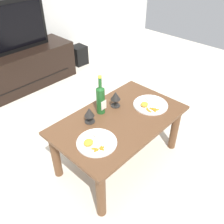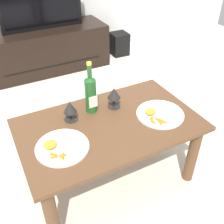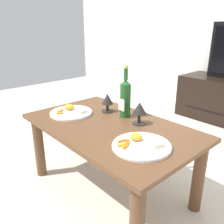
# 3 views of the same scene
# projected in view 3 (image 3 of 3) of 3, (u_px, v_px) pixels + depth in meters

# --- Properties ---
(ground_plane) EXTENTS (6.40, 6.40, 0.00)m
(ground_plane) POSITION_uv_depth(u_px,v_px,m) (110.00, 189.00, 1.62)
(ground_plane) COLOR beige
(dining_table) EXTENTS (1.08, 0.65, 0.48)m
(dining_table) POSITION_uv_depth(u_px,v_px,m) (110.00, 138.00, 1.49)
(dining_table) COLOR brown
(dining_table) RESTS_ON ground_plane
(wine_bottle) EXTENTS (0.07, 0.07, 0.34)m
(wine_bottle) POSITION_uv_depth(u_px,v_px,m) (125.00, 97.00, 1.55)
(wine_bottle) COLOR #1E5923
(wine_bottle) RESTS_ON dining_table
(goblet_left) EXTENTS (0.08, 0.08, 0.13)m
(goblet_left) POSITION_uv_depth(u_px,v_px,m) (107.00, 100.00, 1.65)
(goblet_left) COLOR black
(goblet_left) RESTS_ON dining_table
(goblet_right) EXTENTS (0.08, 0.08, 0.14)m
(goblet_right) POSITION_uv_depth(u_px,v_px,m) (139.00, 109.00, 1.44)
(goblet_right) COLOR black
(goblet_right) RESTS_ON dining_table
(dinner_plate_left) EXTENTS (0.29, 0.29, 0.05)m
(dinner_plate_left) POSITION_uv_depth(u_px,v_px,m) (71.00, 112.00, 1.64)
(dinner_plate_left) COLOR white
(dinner_plate_left) RESTS_ON dining_table
(dinner_plate_right) EXTENTS (0.30, 0.30, 0.05)m
(dinner_plate_right) POSITION_uv_depth(u_px,v_px,m) (141.00, 145.00, 1.19)
(dinner_plate_right) COLOR white
(dinner_plate_right) RESTS_ON dining_table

